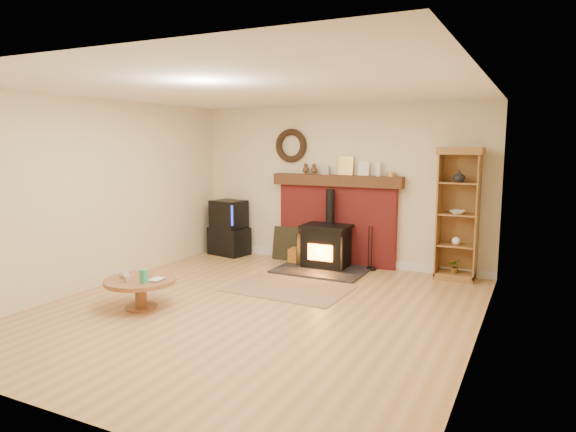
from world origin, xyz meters
The scene contains 11 objects.
ground centered at (0.00, 0.00, 0.00)m, with size 5.50×5.50×0.00m, color #B5814B.
room_shell centered at (-0.02, 0.09, 1.72)m, with size 5.02×5.52×2.61m.
chimney_breast centered at (0.00, 2.67, 0.80)m, with size 2.20×0.22×1.78m.
wood_stove centered at (-0.03, 2.27, 0.34)m, with size 1.40×1.00×1.26m.
area_rug centered at (-0.03, 0.97, 0.01)m, with size 1.62×1.11×0.01m, color brown.
tv_unit centered at (-1.98, 2.47, 0.47)m, with size 0.74×0.58×0.98m.
curio_cabinet centered at (1.94, 2.55, 0.97)m, with size 0.62×0.45×1.94m.
firelog_box centered at (-0.51, 2.40, 0.13)m, with size 0.40×0.25×0.25m, color #C3BE11.
leaning_painting centered at (-0.88, 2.55, 0.28)m, with size 0.47×0.03×0.57m, color black.
fire_tools centered at (0.66, 2.50, 0.11)m, with size 0.16×0.16×0.70m.
coffee_table centered at (-1.28, -0.58, 0.30)m, with size 0.86×0.86×0.53m.
Camera 1 is at (3.00, -5.19, 2.00)m, focal length 32.00 mm.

